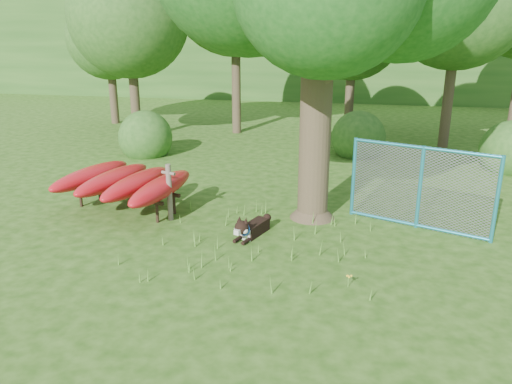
# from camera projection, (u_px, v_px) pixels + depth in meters

# --- Properties ---
(ground) EXTENTS (80.00, 80.00, 0.00)m
(ground) POSITION_uv_depth(u_px,v_px,m) (231.00, 264.00, 8.95)
(ground) COLOR #20470E
(ground) RESTS_ON ground
(wooden_post) EXTENTS (0.35, 0.16, 1.27)m
(wooden_post) POSITION_uv_depth(u_px,v_px,m) (169.00, 191.00, 10.87)
(wooden_post) COLOR brown
(wooden_post) RESTS_ON ground
(kayak_rack) EXTENTS (3.00, 3.23, 0.91)m
(kayak_rack) POSITION_uv_depth(u_px,v_px,m) (125.00, 182.00, 11.47)
(kayak_rack) COLOR black
(kayak_rack) RESTS_ON ground
(husky_dog) EXTENTS (0.59, 1.17, 0.54)m
(husky_dog) POSITION_uv_depth(u_px,v_px,m) (251.00, 228.00, 10.08)
(husky_dog) COLOR black
(husky_dog) RESTS_ON ground
(fence_section) EXTENTS (2.86, 1.17, 2.95)m
(fence_section) POSITION_uv_depth(u_px,v_px,m) (420.00, 187.00, 10.38)
(fence_section) COLOR teal
(fence_section) RESTS_ON ground
(wildflower_clump) EXTENTS (0.10, 0.10, 0.22)m
(wildflower_clump) POSITION_uv_depth(u_px,v_px,m) (349.00, 277.00, 8.10)
(wildflower_clump) COLOR #548D2E
(wildflower_clump) RESTS_ON ground
(bg_tree_a) EXTENTS (4.40, 4.40, 6.70)m
(bg_tree_a) POSITION_uv_depth(u_px,v_px,m) (129.00, 18.00, 18.21)
(bg_tree_a) COLOR #3B2F20
(bg_tree_a) RESTS_ON ground
(bg_tree_c) EXTENTS (4.00, 4.00, 6.12)m
(bg_tree_c) POSITION_uv_depth(u_px,v_px,m) (353.00, 29.00, 19.48)
(bg_tree_c) COLOR #3B2F20
(bg_tree_c) RESTS_ON ground
(bg_tree_f) EXTENTS (3.60, 3.60, 5.55)m
(bg_tree_f) POSITION_uv_depth(u_px,v_px,m) (109.00, 38.00, 21.75)
(bg_tree_f) COLOR #3B2F20
(bg_tree_f) RESTS_ON ground
(shrub_left) EXTENTS (1.80, 1.80, 1.80)m
(shrub_left) POSITION_uv_depth(u_px,v_px,m) (147.00, 155.00, 16.95)
(shrub_left) COLOR #26541B
(shrub_left) RESTS_ON ground
(shrub_right) EXTENTS (1.80, 1.80, 1.80)m
(shrub_right) POSITION_uv_depth(u_px,v_px,m) (508.00, 170.00, 15.06)
(shrub_right) COLOR #26541B
(shrub_right) RESTS_ON ground
(shrub_mid) EXTENTS (1.80, 1.80, 1.80)m
(shrub_mid) POSITION_uv_depth(u_px,v_px,m) (357.00, 155.00, 16.91)
(shrub_mid) COLOR #26541B
(shrub_mid) RESTS_ON ground
(wooded_hillside) EXTENTS (80.00, 12.00, 6.00)m
(wooded_hillside) POSITION_uv_depth(u_px,v_px,m) (337.00, 47.00, 34.07)
(wooded_hillside) COLOR #26541B
(wooded_hillside) RESTS_ON ground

